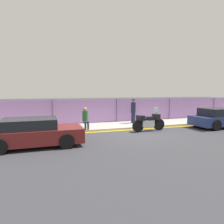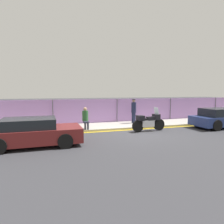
% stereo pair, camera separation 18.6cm
% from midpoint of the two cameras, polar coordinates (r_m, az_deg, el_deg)
% --- Properties ---
extents(ground_plane, '(120.00, 120.00, 0.00)m').
position_cam_midpoint_polar(ground_plane, '(11.71, 7.16, -6.08)').
color(ground_plane, '#38383D').
extents(sidewalk, '(34.49, 2.56, 0.14)m').
position_cam_midpoint_polar(sidewalk, '(13.96, 2.71, -3.80)').
color(sidewalk, '#ADA89E').
rests_on(sidewalk, ground_plane).
extents(curb_paint_stripe, '(34.49, 0.18, 0.01)m').
position_cam_midpoint_polar(curb_paint_stripe, '(12.72, 4.95, -5.08)').
color(curb_paint_stripe, gold).
rests_on(curb_paint_stripe, ground_plane).
extents(storefront_fence, '(32.77, 0.17, 1.86)m').
position_cam_midpoint_polar(storefront_fence, '(15.12, 0.86, 0.25)').
color(storefront_fence, '#AD7FC6').
rests_on(storefront_fence, ground_plane).
extents(motorcycle, '(2.20, 0.56, 1.45)m').
position_cam_midpoint_polar(motorcycle, '(12.38, 9.98, -2.73)').
color(motorcycle, black).
rests_on(motorcycle, ground_plane).
extents(officer_standing, '(0.34, 0.34, 1.72)m').
position_cam_midpoint_polar(officer_standing, '(14.49, 5.73, 0.35)').
color(officer_standing, '#191E38').
rests_on(officer_standing, sidewalk).
extents(person_seated_on_curb, '(0.36, 0.67, 1.32)m').
position_cam_midpoint_polar(person_seated_on_curb, '(12.31, -8.01, -1.39)').
color(person_seated_on_curb, '#2D3342').
rests_on(person_seated_on_curb, sidewalk).
extents(parked_car_left_down_street, '(3.99, 1.98, 1.30)m').
position_cam_midpoint_polar(parked_car_left_down_street, '(15.25, 28.00, -1.52)').
color(parked_car_left_down_street, navy).
rests_on(parked_car_left_down_street, ground_plane).
extents(parked_car_right_down_street, '(4.11, 2.02, 1.25)m').
position_cam_midpoint_polar(parked_car_right_down_street, '(9.55, -21.91, -5.48)').
color(parked_car_right_down_street, maroon).
rests_on(parked_car_right_down_street, ground_plane).
extents(fire_hydrant, '(0.23, 0.29, 0.65)m').
position_cam_midpoint_polar(fire_hydrant, '(12.21, -18.74, -3.68)').
color(fire_hydrant, red).
rests_on(fire_hydrant, sidewalk).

